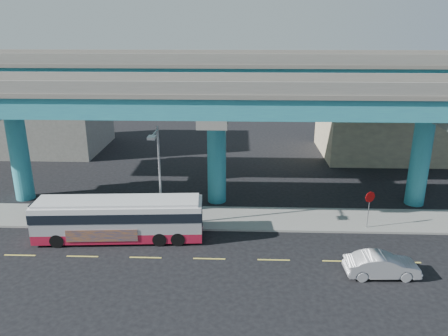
{
  "coord_description": "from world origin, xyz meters",
  "views": [
    {
      "loc": [
        1.77,
        -24.19,
        13.99
      ],
      "look_at": [
        0.76,
        4.0,
        4.53
      ],
      "focal_mm": 35.0,
      "sensor_mm": 36.0,
      "label": 1
    }
  ],
  "objects_px": {
    "street_lamp": "(158,165)",
    "parked_car": "(53,207)",
    "stop_sign": "(370,201)",
    "transit_bus": "(119,218)",
    "sedan": "(382,265)"
  },
  "relations": [
    {
      "from": "street_lamp",
      "to": "stop_sign",
      "type": "relative_size",
      "value": 2.65
    },
    {
      "from": "transit_bus",
      "to": "sedan",
      "type": "distance_m",
      "value": 16.78
    },
    {
      "from": "transit_bus",
      "to": "street_lamp",
      "type": "relative_size",
      "value": 1.56
    },
    {
      "from": "parked_car",
      "to": "sedan",
      "type": "bearing_deg",
      "value": -112.2
    },
    {
      "from": "sedan",
      "to": "parked_car",
      "type": "height_order",
      "value": "sedan"
    },
    {
      "from": "parked_car",
      "to": "street_lamp",
      "type": "bearing_deg",
      "value": -107.99
    },
    {
      "from": "stop_sign",
      "to": "street_lamp",
      "type": "bearing_deg",
      "value": -178.73
    },
    {
      "from": "street_lamp",
      "to": "transit_bus",
      "type": "bearing_deg",
      "value": -152.42
    },
    {
      "from": "sedan",
      "to": "stop_sign",
      "type": "height_order",
      "value": "stop_sign"
    },
    {
      "from": "sedan",
      "to": "street_lamp",
      "type": "height_order",
      "value": "street_lamp"
    },
    {
      "from": "street_lamp",
      "to": "parked_car",
      "type": "bearing_deg",
      "value": 165.64
    },
    {
      "from": "parked_car",
      "to": "street_lamp",
      "type": "relative_size",
      "value": 0.5
    },
    {
      "from": "transit_bus",
      "to": "parked_car",
      "type": "relative_size",
      "value": 3.15
    },
    {
      "from": "street_lamp",
      "to": "stop_sign",
      "type": "distance_m",
      "value": 14.85
    },
    {
      "from": "transit_bus",
      "to": "stop_sign",
      "type": "relative_size",
      "value": 4.14
    }
  ]
}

